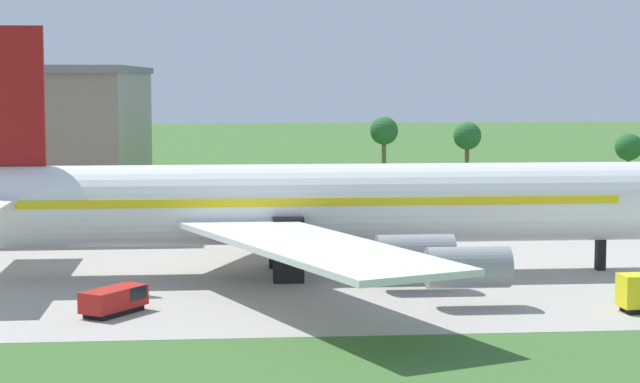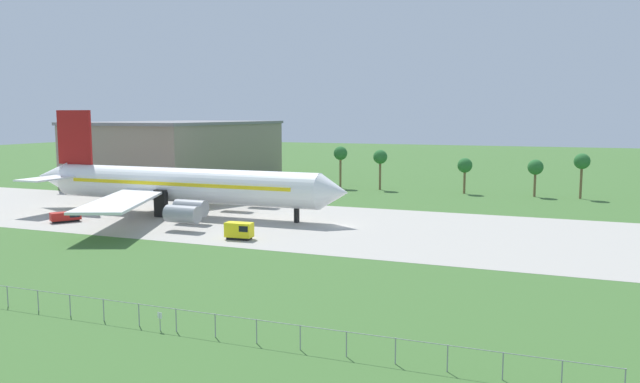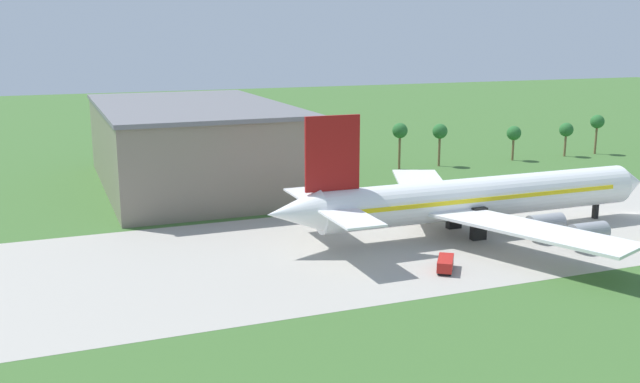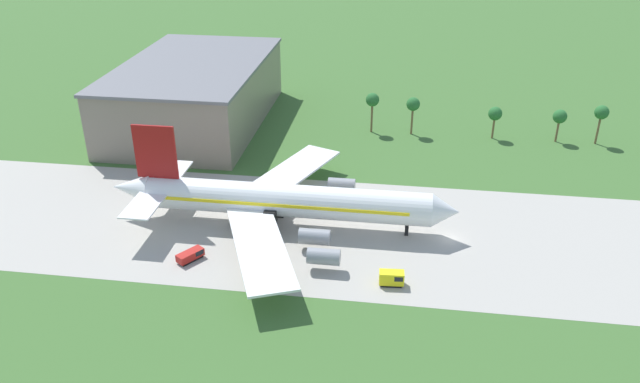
% 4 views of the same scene
% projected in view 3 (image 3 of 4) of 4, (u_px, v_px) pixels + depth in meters
% --- Properties ---
extents(ground_plane, '(600.00, 600.00, 0.00)m').
position_uv_depth(ground_plane, '(635.00, 215.00, 126.64)').
color(ground_plane, '#3D662D').
extents(taxiway_strip, '(320.00, 44.00, 0.02)m').
position_uv_depth(taxiway_strip, '(635.00, 215.00, 126.64)').
color(taxiway_strip, '#A8A399').
rests_on(taxiway_strip, ground_plane).
extents(jet_airliner, '(69.32, 60.67, 20.11)m').
position_uv_depth(jet_airliner, '(475.00, 198.00, 114.04)').
color(jet_airliner, white).
rests_on(jet_airliner, ground_plane).
extents(fuel_truck, '(4.55, 5.32, 1.82)m').
position_uv_depth(fuel_truck, '(445.00, 263.00, 97.01)').
color(fuel_truck, black).
rests_on(fuel_truck, ground_plane).
extents(terminal_building, '(36.72, 61.20, 17.26)m').
position_uv_depth(terminal_building, '(191.00, 145.00, 149.55)').
color(terminal_building, slate).
rests_on(terminal_building, ground_plane).
extents(palm_tree_row, '(97.67, 3.60, 11.39)m').
position_uv_depth(palm_tree_row, '(560.00, 126.00, 183.37)').
color(palm_tree_row, brown).
rests_on(palm_tree_row, ground_plane).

